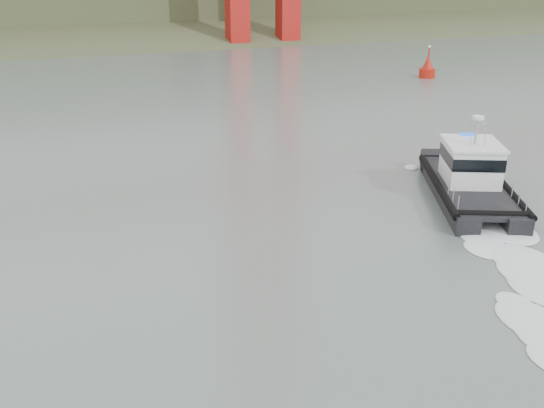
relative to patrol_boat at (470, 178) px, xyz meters
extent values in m
plane|color=#55655F|center=(-11.28, -11.25, -1.18)|extent=(400.00, 400.00, 0.00)
cube|color=#3D4929|center=(-11.28, 80.75, -1.18)|extent=(500.00, 44.72, 16.25)
cube|color=black|center=(-1.15, 0.34, -0.81)|extent=(4.92, 9.40, 1.06)
cube|color=black|center=(1.04, -0.61, -0.81)|extent=(4.92, 9.40, 1.06)
cube|color=black|center=(-0.23, -0.54, -0.39)|extent=(6.58, 9.12, 0.22)
cube|color=white|center=(0.12, 0.27, 0.74)|extent=(3.70, 3.98, 2.04)
cube|color=black|center=(0.12, 0.27, 1.10)|extent=(3.77, 4.05, 0.66)
cube|color=white|center=(0.12, 0.27, 1.83)|extent=(3.93, 4.21, 0.14)
cylinder|color=#95969D|center=(0.01, 0.03, 2.55)|extent=(0.14, 0.14, 1.59)
cylinder|color=white|center=(0.01, 0.03, 3.30)|extent=(0.62, 0.62, 0.16)
cylinder|color=#A7180B|center=(18.31, 31.52, -0.80)|extent=(1.75, 1.75, 1.17)
cone|color=#A7180B|center=(18.31, 31.52, 0.37)|extent=(1.36, 1.36, 1.75)
cylinder|color=#A7180B|center=(18.31, 31.52, 1.53)|extent=(0.16, 0.16, 0.97)
sphere|color=#E5D87F|center=(18.31, 31.52, 2.12)|extent=(0.29, 0.29, 0.29)
camera|label=1|loc=(-20.63, -25.06, 10.99)|focal=40.00mm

